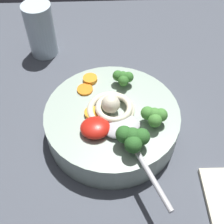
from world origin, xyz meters
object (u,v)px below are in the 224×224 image
drinking_glass (41,30)px  noodle_pile (112,108)px  soup_bowl (112,122)px  soup_spoon (126,133)px

drinking_glass → noodle_pile: bearing=-58.3°
soup_bowl → drinking_glass: drinking_glass is taller
soup_bowl → soup_spoon: bearing=-68.7°
soup_bowl → drinking_glass: size_ratio=1.95×
soup_bowl → drinking_glass: bearing=121.8°
noodle_pile → soup_bowl: bearing=26.3°
soup_bowl → noodle_pile: size_ratio=2.62×
drinking_glass → soup_spoon: bearing=-59.9°
soup_spoon → soup_bowl: bearing=180.0°
soup_bowl → noodle_pile: bearing=-153.7°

